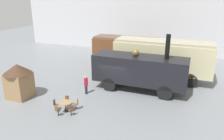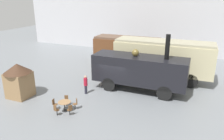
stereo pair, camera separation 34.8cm
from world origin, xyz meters
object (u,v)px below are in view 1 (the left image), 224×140
at_px(steam_locomotive, 140,69).
at_px(visitor_person, 86,84).
at_px(passenger_coach_wooden, 126,48).
at_px(ticket_kiosk, 18,79).
at_px(cafe_table_near, 65,104).
at_px(passenger_coach_vintage, 162,56).
at_px(cafe_chair_0, 77,103).

xyz_separation_m(steam_locomotive, visitor_person, (-4.21, -2.46, -1.12)).
xyz_separation_m(passenger_coach_wooden, ticket_kiosk, (-5.41, -12.83, -0.39)).
relative_size(steam_locomotive, cafe_table_near, 8.68).
xyz_separation_m(steam_locomotive, ticket_kiosk, (-9.18, -5.15, -0.39)).
distance_m(steam_locomotive, cafe_table_near, 7.33).
height_order(steam_locomotive, ticket_kiosk, steam_locomotive).
bearing_deg(steam_locomotive, passenger_coach_wooden, 116.10).
height_order(passenger_coach_vintage, ticket_kiosk, passenger_coach_vintage).
height_order(steam_locomotive, cafe_table_near, steam_locomotive).
distance_m(passenger_coach_wooden, cafe_chair_0, 13.05).
bearing_deg(passenger_coach_vintage, cafe_chair_0, -118.82).
xyz_separation_m(cafe_chair_0, ticket_kiosk, (-5.64, 0.12, 1.16)).
bearing_deg(passenger_coach_vintage, steam_locomotive, -110.77).
relative_size(cafe_chair_0, ticket_kiosk, 0.29).
height_order(cafe_table_near, ticket_kiosk, ticket_kiosk).
distance_m(cafe_table_near, ticket_kiosk, 5.16).
relative_size(passenger_coach_wooden, passenger_coach_vintage, 0.84).
bearing_deg(passenger_coach_wooden, ticket_kiosk, -112.87).
distance_m(cafe_table_near, visitor_person, 3.41).
bearing_deg(cafe_chair_0, passenger_coach_wooden, -131.73).
relative_size(steam_locomotive, ticket_kiosk, 2.81).
relative_size(passenger_coach_wooden, visitor_person, 4.80).
xyz_separation_m(passenger_coach_vintage, steam_locomotive, (-1.42, -3.75, -0.42)).
distance_m(passenger_coach_wooden, cafe_table_near, 13.62).
bearing_deg(cafe_table_near, steam_locomotive, 54.52).
height_order(passenger_coach_vintage, cafe_chair_0, passenger_coach_vintage).
distance_m(steam_locomotive, visitor_person, 5.00).
bearing_deg(cafe_table_near, cafe_chair_0, 42.73).
height_order(visitor_person, ticket_kiosk, ticket_kiosk).
bearing_deg(ticket_kiosk, cafe_table_near, -8.04).
bearing_deg(passenger_coach_wooden, cafe_chair_0, -89.01).
bearing_deg(steam_locomotive, passenger_coach_vintage, 69.23).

